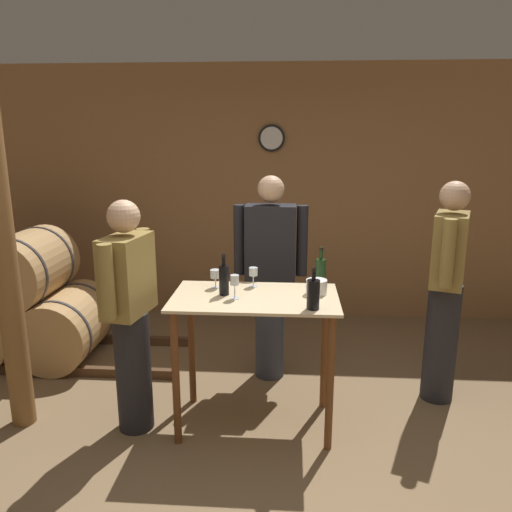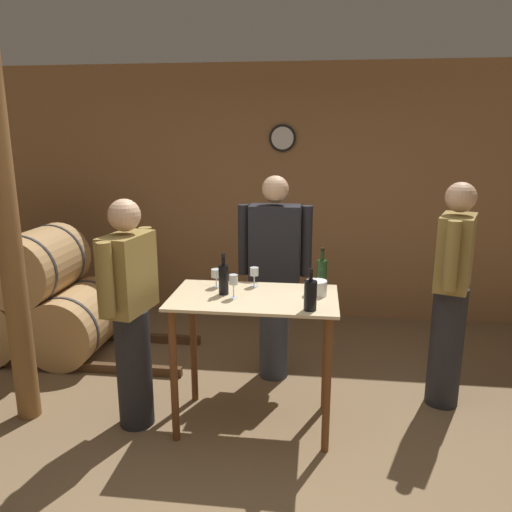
% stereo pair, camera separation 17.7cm
% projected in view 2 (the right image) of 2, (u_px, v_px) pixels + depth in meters
% --- Properties ---
extents(ground_plane, '(14.00, 14.00, 0.00)m').
position_uv_depth(ground_plane, '(253.00, 469.00, 3.05)').
color(ground_plane, brown).
extents(back_wall, '(8.40, 0.08, 2.70)m').
position_uv_depth(back_wall, '(286.00, 195.00, 5.36)').
color(back_wall, '#996B42').
rests_on(back_wall, ground_plane).
extents(barrel_rack, '(3.44, 0.83, 1.17)m').
position_uv_depth(barrel_rack, '(8.00, 298.00, 4.60)').
color(barrel_rack, '#4C331E').
rests_on(barrel_rack, ground_plane).
extents(tasting_table, '(1.11, 0.64, 0.95)m').
position_uv_depth(tasting_table, '(254.00, 324.00, 3.36)').
color(tasting_table, beige).
rests_on(tasting_table, ground_plane).
extents(wooden_post, '(0.16, 0.16, 2.70)m').
position_uv_depth(wooden_post, '(8.00, 233.00, 3.31)').
color(wooden_post, brown).
rests_on(wooden_post, ground_plane).
extents(wine_bottle_far_left, '(0.07, 0.07, 0.28)m').
position_uv_depth(wine_bottle_far_left, '(224.00, 278.00, 3.32)').
color(wine_bottle_far_left, black).
rests_on(wine_bottle_far_left, tasting_table).
extents(wine_bottle_left, '(0.08, 0.08, 0.26)m').
position_uv_depth(wine_bottle_left, '(310.00, 295.00, 3.03)').
color(wine_bottle_left, black).
rests_on(wine_bottle_left, tasting_table).
extents(wine_bottle_center, '(0.07, 0.07, 0.28)m').
position_uv_depth(wine_bottle_center, '(322.00, 273.00, 3.47)').
color(wine_bottle_center, '#193819').
rests_on(wine_bottle_center, tasting_table).
extents(wine_glass_near_left, '(0.07, 0.07, 0.13)m').
position_uv_depth(wine_glass_near_left, '(216.00, 274.00, 3.48)').
color(wine_glass_near_left, silver).
rests_on(wine_glass_near_left, tasting_table).
extents(wine_glass_near_center, '(0.06, 0.06, 0.16)m').
position_uv_depth(wine_glass_near_center, '(233.00, 281.00, 3.24)').
color(wine_glass_near_center, silver).
rests_on(wine_glass_near_center, tasting_table).
extents(wine_glass_near_right, '(0.06, 0.06, 0.14)m').
position_uv_depth(wine_glass_near_right, '(254.00, 273.00, 3.50)').
color(wine_glass_near_right, silver).
rests_on(wine_glass_near_right, tasting_table).
extents(ice_bucket, '(0.14, 0.14, 0.10)m').
position_uv_depth(ice_bucket, '(316.00, 288.00, 3.32)').
color(ice_bucket, white).
rests_on(ice_bucket, tasting_table).
extents(person_host, '(0.34, 0.56, 1.67)m').
position_uv_depth(person_host, '(451.00, 292.00, 3.59)').
color(person_host, '#232328').
rests_on(person_host, ground_plane).
extents(person_visitor_with_scarf, '(0.29, 0.58, 1.59)m').
position_uv_depth(person_visitor_with_scarf, '(131.00, 311.00, 3.34)').
color(person_visitor_with_scarf, '#232328').
rests_on(person_visitor_with_scarf, ground_plane).
extents(person_visitor_bearded, '(0.59, 0.24, 1.68)m').
position_uv_depth(person_visitor_bearded, '(275.00, 274.00, 4.02)').
color(person_visitor_bearded, '#333847').
rests_on(person_visitor_bearded, ground_plane).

